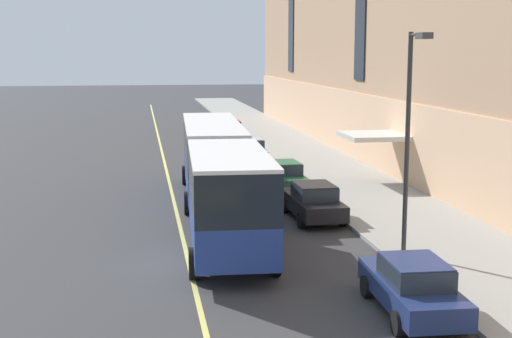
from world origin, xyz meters
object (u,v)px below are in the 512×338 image
at_px(parked_car_red_4, 230,130).
at_px(parked_car_black_3, 313,201).
at_px(parked_car_green_5, 283,176).
at_px(street_lamp, 410,123).
at_px(parked_car_navy_0, 412,286).
at_px(city_bus, 218,169).
at_px(parked_car_silver_2, 249,150).

bearing_deg(parked_car_red_4, parked_car_black_3, -89.99).
relative_size(parked_car_green_5, street_lamp, 0.62).
relative_size(parked_car_navy_0, street_lamp, 0.62).
xyz_separation_m(parked_car_black_3, parked_car_red_4, (-0.01, 27.76, 0.00)).
bearing_deg(street_lamp, parked_car_green_5, 97.94).
bearing_deg(parked_car_red_4, street_lamp, -87.19).
xyz_separation_m(parked_car_green_5, street_lamp, (1.74, -12.45, 3.90)).
xyz_separation_m(city_bus, street_lamp, (5.57, -7.22, 2.56)).
bearing_deg(parked_car_navy_0, city_bus, 107.93).
bearing_deg(street_lamp, parked_car_silver_2, 94.96).
height_order(parked_car_black_3, parked_car_red_4, same).
height_order(city_bus, parked_car_silver_2, city_bus).
relative_size(parked_car_navy_0, parked_car_green_5, 1.00).
relative_size(parked_car_navy_0, parked_car_silver_2, 1.07).
height_order(parked_car_navy_0, parked_car_red_4, same).
relative_size(city_bus, parked_car_green_5, 4.24).
relative_size(city_bus, parked_car_red_4, 4.26).
height_order(parked_car_navy_0, parked_car_green_5, same).
relative_size(city_bus, parked_car_black_3, 4.19).
xyz_separation_m(parked_car_silver_2, parked_car_green_5, (0.19, -9.72, 0.00)).
distance_m(parked_car_navy_0, parked_car_silver_2, 26.99).
bearing_deg(parked_car_red_4, parked_car_green_5, -90.17).
relative_size(city_bus, parked_car_silver_2, 4.54).
bearing_deg(street_lamp, city_bus, 127.68).
bearing_deg(parked_car_navy_0, parked_car_red_4, 89.99).
bearing_deg(street_lamp, parked_car_black_3, 104.78).
bearing_deg(parked_car_green_5, parked_car_black_3, -89.36).
bearing_deg(parked_car_silver_2, parked_car_black_3, -89.07).
xyz_separation_m(parked_car_black_3, street_lamp, (1.67, -6.33, 3.90)).
height_order(parked_car_green_5, street_lamp, street_lamp).
relative_size(parked_car_silver_2, parked_car_black_3, 0.92).
relative_size(parked_car_silver_2, parked_car_green_5, 0.93).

